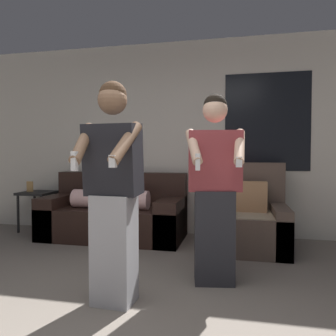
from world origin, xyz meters
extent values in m
cube|color=beige|center=(0.00, 3.02, 1.35)|extent=(6.25, 0.06, 2.70)
cube|color=black|center=(1.18, 2.98, 1.55)|extent=(1.10, 0.01, 1.30)
cube|color=black|center=(-0.81, 2.51, 0.21)|extent=(1.86, 0.86, 0.42)
cube|color=black|center=(-0.81, 2.83, 0.64)|extent=(1.86, 0.22, 0.45)
cube|color=black|center=(-1.60, 2.51, 0.28)|extent=(0.28, 0.86, 0.56)
cube|color=black|center=(-0.02, 2.51, 0.28)|extent=(0.28, 0.86, 0.56)
cylinder|color=beige|center=(-0.81, 2.40, 0.54)|extent=(1.02, 0.24, 0.24)
cube|color=brown|center=(0.97, 2.36, 0.21)|extent=(0.82, 0.90, 0.42)
cube|color=brown|center=(0.97, 2.71, 0.72)|extent=(0.82, 0.20, 0.59)
cube|color=brown|center=(0.65, 2.36, 0.26)|extent=(0.18, 0.90, 0.52)
cube|color=brown|center=(1.29, 2.36, 0.26)|extent=(0.18, 0.90, 0.52)
cube|color=tan|center=(0.97, 2.32, 0.43)|extent=(0.70, 0.72, 0.01)
cube|color=#A87F56|center=(0.97, 2.43, 0.62)|extent=(0.36, 0.14, 0.36)
cube|color=black|center=(-2.08, 2.72, 0.55)|extent=(0.45, 0.47, 0.04)
cylinder|color=black|center=(-2.27, 2.53, 0.27)|extent=(0.04, 0.04, 0.54)
cylinder|color=black|center=(-1.89, 2.53, 0.27)|extent=(0.04, 0.04, 0.54)
cylinder|color=black|center=(-2.27, 2.92, 0.27)|extent=(0.04, 0.04, 0.54)
cylinder|color=black|center=(-1.89, 2.92, 0.27)|extent=(0.04, 0.04, 0.54)
cube|color=tan|center=(-2.19, 2.70, 0.64)|extent=(0.10, 0.02, 0.17)
cube|color=#B2B2B7|center=(-0.09, 0.71, 0.41)|extent=(0.31, 0.26, 0.81)
cube|color=black|center=(-0.09, 0.70, 1.08)|extent=(0.41, 0.28, 0.54)
sphere|color=brown|center=(-0.09, 0.69, 1.51)|extent=(0.22, 0.22, 0.22)
sphere|color=#3D2819|center=(-0.09, 0.70, 1.55)|extent=(0.20, 0.20, 0.20)
cylinder|color=brown|center=(-0.26, 0.56, 1.19)|extent=(0.12, 0.36, 0.31)
cube|color=white|center=(-0.25, 0.41, 1.07)|extent=(0.04, 0.04, 0.13)
cylinder|color=brown|center=(0.06, 0.54, 1.19)|extent=(0.16, 0.36, 0.31)
cube|color=white|center=(0.03, 0.39, 1.07)|extent=(0.05, 0.04, 0.08)
cube|color=#28282D|center=(0.61, 1.26, 0.40)|extent=(0.37, 0.29, 0.80)
cube|color=#99383D|center=(0.61, 1.25, 1.06)|extent=(0.48, 0.32, 0.53)
sphere|color=#DBAD8E|center=(0.61, 1.25, 1.49)|extent=(0.21, 0.21, 0.21)
sphere|color=black|center=(0.61, 1.26, 1.53)|extent=(0.20, 0.20, 0.20)
cylinder|color=#DBAD8E|center=(0.46, 1.08, 1.18)|extent=(0.19, 0.36, 0.31)
cube|color=white|center=(0.51, 0.93, 1.05)|extent=(0.04, 0.04, 0.13)
cylinder|color=#DBAD8E|center=(0.82, 1.13, 1.18)|extent=(0.09, 0.36, 0.31)
cube|color=white|center=(0.82, 0.98, 1.05)|extent=(0.05, 0.04, 0.08)
camera|label=1|loc=(0.81, -1.57, 1.10)|focal=35.00mm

